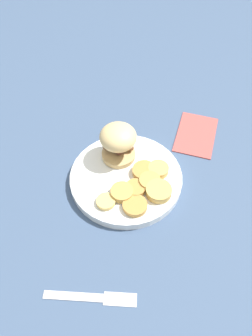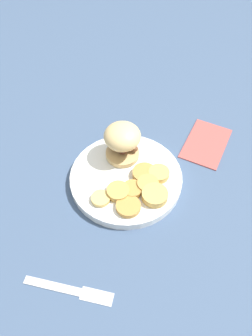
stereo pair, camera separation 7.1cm
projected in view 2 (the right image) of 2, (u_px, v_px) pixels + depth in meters
ground_plane at (126, 181)px, 0.75m from camera, size 4.00×4.00×0.00m
dinner_plate at (126, 178)px, 0.74m from camera, size 0.25×0.25×0.02m
sandwich at (123, 140)px, 0.73m from camera, size 0.10×0.10×0.09m
potato_round_0 at (155, 195)px, 0.69m from camera, size 0.06×0.06×0.02m
potato_round_1 at (132, 189)px, 0.70m from camera, size 0.04×0.04×0.01m
potato_round_2 at (145, 174)px, 0.73m from camera, size 0.05×0.05×0.01m
potato_round_3 at (101, 198)px, 0.69m from camera, size 0.04×0.04×0.01m
potato_round_4 at (128, 206)px, 0.68m from camera, size 0.05×0.05×0.01m
potato_round_5 at (118, 191)px, 0.70m from camera, size 0.05×0.05×0.01m
potato_round_6 at (148, 184)px, 0.71m from camera, size 0.05×0.05×0.02m
potato_round_7 at (159, 174)px, 0.73m from camera, size 0.05×0.05×0.01m
fork at (70, 290)px, 0.59m from camera, size 0.14×0.13×0.00m
napkin at (206, 143)px, 0.82m from camera, size 0.15×0.17×0.01m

